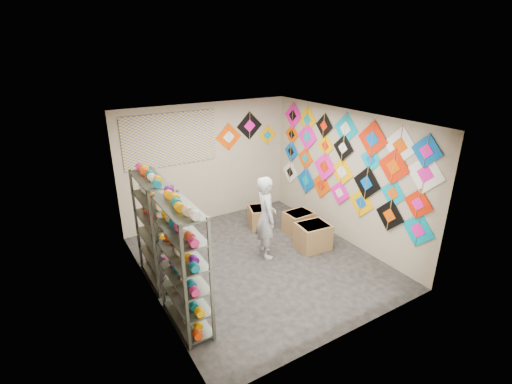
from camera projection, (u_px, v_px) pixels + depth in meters
ground at (260, 261)px, 7.04m from camera, size 4.50×4.50×0.00m
room_walls at (260, 180)px, 6.44m from camera, size 4.50×4.50×4.50m
shelf_rack_front at (184, 267)px, 5.16m from camera, size 0.40×1.10×1.90m
shelf_rack_back at (155, 230)px, 6.19m from camera, size 0.40×1.10×1.90m
string_spools at (168, 241)px, 5.64m from camera, size 0.12×2.36×0.12m
kite_wall_display at (347, 164)px, 7.34m from camera, size 0.06×4.24×2.06m
back_wall_kites at (246, 132)px, 8.58m from camera, size 1.62×0.02×0.86m
poster at (171, 140)px, 7.69m from camera, size 2.00×0.01×1.10m
shopkeeper at (266, 217)px, 6.98m from camera, size 0.80×0.71×1.62m
carton_a at (313, 236)px, 7.43m from camera, size 0.68×0.58×0.52m
carton_b at (299, 222)px, 8.07m from camera, size 0.59×0.49×0.47m
carton_c at (260, 217)px, 8.34m from camera, size 0.61×0.64×0.45m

